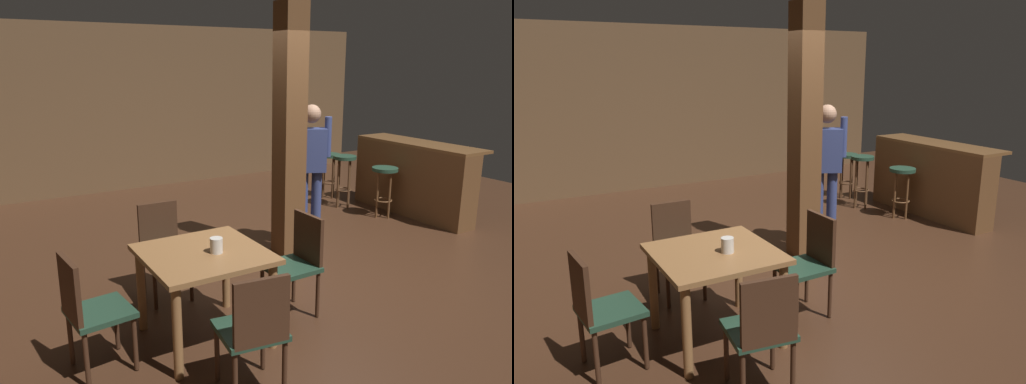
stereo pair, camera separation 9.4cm
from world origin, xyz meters
TOP-DOWN VIEW (x-y plane):
  - ground_plane at (0.00, 0.00)m, footprint 10.80×10.80m
  - wall_back at (0.00, 4.50)m, footprint 8.00×0.10m
  - pillar at (-0.18, 0.45)m, footprint 0.28×0.28m
  - dining_table at (-1.80, -0.73)m, footprint 0.93×0.93m
  - chair_south at (-1.83, -1.57)m, footprint 0.47×0.47m
  - chair_north at (-1.80, 0.17)m, footprint 0.43×0.43m
  - chair_west at (-2.69, -0.74)m, footprint 0.46×0.46m
  - chair_east at (-0.91, -0.76)m, footprint 0.43×0.43m
  - napkin_cup at (-1.72, -0.80)m, footprint 0.10×0.10m
  - standing_person at (0.14, 0.48)m, footprint 0.45×0.33m
  - bar_counter at (2.29, 0.86)m, footprint 0.56×1.98m
  - bar_stool_near at (1.83, 0.96)m, footprint 0.37×0.37m
  - bar_stool_mid at (1.67, 1.65)m, footprint 0.35×0.35m
  - bar_stool_far at (1.84, 2.23)m, footprint 0.35×0.35m

SIDE VIEW (x-z plane):
  - ground_plane at x=0.00m, z-range 0.00..0.00m
  - chair_south at x=-1.83m, z-range 0.06..0.95m
  - chair_north at x=-1.80m, z-range 0.06..0.95m
  - chair_west at x=-2.69m, z-range 0.06..0.95m
  - chair_east at x=-0.91m, z-range 0.06..0.95m
  - bar_counter at x=2.29m, z-range 0.01..1.07m
  - bar_stool_far at x=1.84m, z-range 0.18..0.92m
  - bar_stool_near at x=1.83m, z-range 0.19..0.92m
  - bar_stool_mid at x=1.67m, z-range 0.20..1.00m
  - dining_table at x=-1.80m, z-range 0.25..0.99m
  - napkin_cup at x=-1.72m, z-range 0.75..0.87m
  - standing_person at x=0.14m, z-range 0.14..1.86m
  - wall_back at x=0.00m, z-range 0.00..2.80m
  - pillar at x=-0.18m, z-range 0.00..2.80m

